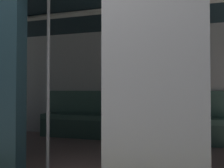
{
  "coord_description": "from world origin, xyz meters",
  "views": [
    {
      "loc": [
        -1.17,
        2.08,
        0.89
      ],
      "look_at": [
        -0.06,
        -1.34,
        0.98
      ],
      "focal_mm": 41.0,
      "sensor_mm": 36.0,
      "label": 1
    }
  ],
  "objects_px": {
    "train_car": "(103,50)",
    "grab_pole_door": "(48,79)",
    "person_seated": "(134,104)",
    "handbag": "(113,111)",
    "bench_seat": "(127,122)",
    "book": "(156,116)"
  },
  "relations": [
    {
      "from": "person_seated",
      "to": "bench_seat",
      "type": "bearing_deg",
      "value": -20.03
    },
    {
      "from": "train_car",
      "to": "person_seated",
      "type": "xyz_separation_m",
      "value": [
        -0.19,
        -1.07,
        -0.8
      ]
    },
    {
      "from": "train_car",
      "to": "person_seated",
      "type": "relative_size",
      "value": 5.51
    },
    {
      "from": "train_car",
      "to": "person_seated",
      "type": "distance_m",
      "value": 1.35
    },
    {
      "from": "handbag",
      "to": "grab_pole_door",
      "type": "relative_size",
      "value": 0.13
    },
    {
      "from": "person_seated",
      "to": "book",
      "type": "relative_size",
      "value": 5.28
    },
    {
      "from": "book",
      "to": "grab_pole_door",
      "type": "height_order",
      "value": "grab_pole_door"
    },
    {
      "from": "train_car",
      "to": "grab_pole_door",
      "type": "height_order",
      "value": "train_car"
    },
    {
      "from": "grab_pole_door",
      "to": "handbag",
      "type": "bearing_deg",
      "value": -92.46
    },
    {
      "from": "train_car",
      "to": "grab_pole_door",
      "type": "xyz_separation_m",
      "value": [
        0.32,
        0.89,
        -0.44
      ]
    },
    {
      "from": "train_car",
      "to": "book",
      "type": "relative_size",
      "value": 29.09
    },
    {
      "from": "handbag",
      "to": "train_car",
      "type": "bearing_deg",
      "value": 101.28
    },
    {
      "from": "bench_seat",
      "to": "grab_pole_door",
      "type": "bearing_deg",
      "value": 79.65
    },
    {
      "from": "person_seated",
      "to": "handbag",
      "type": "distance_m",
      "value": 0.46
    },
    {
      "from": "book",
      "to": "grab_pole_door",
      "type": "distance_m",
      "value": 2.31
    },
    {
      "from": "train_car",
      "to": "book",
      "type": "height_order",
      "value": "train_car"
    },
    {
      "from": "bench_seat",
      "to": "book",
      "type": "bearing_deg",
      "value": -174.86
    },
    {
      "from": "bench_seat",
      "to": "book",
      "type": "xyz_separation_m",
      "value": [
        -0.51,
        -0.05,
        0.12
      ]
    },
    {
      "from": "train_car",
      "to": "person_seated",
      "type": "bearing_deg",
      "value": -100.17
    },
    {
      "from": "train_car",
      "to": "grab_pole_door",
      "type": "bearing_deg",
      "value": 70.17
    },
    {
      "from": "handbag",
      "to": "grab_pole_door",
      "type": "bearing_deg",
      "value": 87.54
    },
    {
      "from": "person_seated",
      "to": "book",
      "type": "height_order",
      "value": "person_seated"
    }
  ]
}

